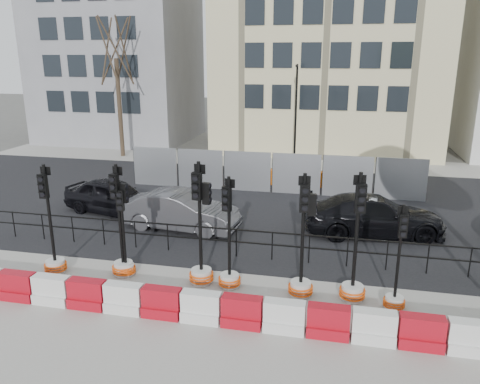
% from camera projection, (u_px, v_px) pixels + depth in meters
% --- Properties ---
extents(ground, '(120.00, 120.00, 0.00)m').
position_uv_depth(ground, '(228.00, 273.00, 14.50)').
color(ground, '#51514C').
rests_on(ground, ground).
extents(sidewalk_near, '(40.00, 6.00, 0.02)m').
position_uv_depth(sidewalk_near, '(199.00, 325.00, 11.68)').
color(sidewalk_near, gray).
rests_on(sidewalk_near, ground).
extents(road, '(40.00, 14.00, 0.03)m').
position_uv_depth(road, '(265.00, 205.00, 21.06)').
color(road, black).
rests_on(road, ground).
extents(sidewalk_far, '(40.00, 4.00, 0.02)m').
position_uv_depth(sidewalk_far, '(288.00, 162.00, 29.50)').
color(sidewalk_far, gray).
rests_on(sidewalk_far, ground).
extents(building_grey, '(11.00, 9.06, 14.00)m').
position_uv_depth(building_grey, '(118.00, 48.00, 36.00)').
color(building_grey, gray).
rests_on(building_grey, ground).
extents(building_cream, '(15.00, 10.06, 18.00)m').
position_uv_depth(building_cream, '(331.00, 17.00, 32.17)').
color(building_cream, beige).
rests_on(building_cream, ground).
extents(kerb_railing, '(18.00, 0.04, 1.00)m').
position_uv_depth(kerb_railing, '(236.00, 238.00, 15.43)').
color(kerb_railing, black).
rests_on(kerb_railing, ground).
extents(heras_fencing, '(14.33, 1.72, 2.00)m').
position_uv_depth(heras_fencing, '(285.00, 176.00, 23.45)').
color(heras_fencing, '#95989E').
rests_on(heras_fencing, ground).
extents(lamp_post_far, '(0.12, 0.56, 6.00)m').
position_uv_depth(lamp_post_far, '(296.00, 113.00, 27.54)').
color(lamp_post_far, black).
rests_on(lamp_post_far, ground).
extents(tree_bare_far, '(2.00, 2.00, 9.00)m').
position_uv_depth(tree_bare_far, '(116.00, 52.00, 29.40)').
color(tree_bare_far, '#473828').
rests_on(tree_bare_far, ground).
extents(barrier_row, '(15.70, 0.50, 0.80)m').
position_uv_depth(barrier_row, '(201.00, 308.00, 11.77)').
color(barrier_row, red).
rests_on(barrier_row, ground).
extents(traffic_signal_a, '(0.68, 0.68, 3.45)m').
position_uv_depth(traffic_signal_a, '(54.00, 251.00, 14.30)').
color(traffic_signal_a, white).
rests_on(traffic_signal_a, ground).
extents(traffic_signal_b, '(0.69, 0.69, 3.49)m').
position_uv_depth(traffic_signal_b, '(122.00, 250.00, 14.13)').
color(traffic_signal_b, white).
rests_on(traffic_signal_b, ground).
extents(traffic_signal_c, '(0.59, 0.59, 2.97)m').
position_uv_depth(traffic_signal_c, '(125.00, 257.00, 14.16)').
color(traffic_signal_c, white).
rests_on(traffic_signal_c, ground).
extents(traffic_signal_d, '(0.73, 0.73, 3.68)m').
position_uv_depth(traffic_signal_d, '(201.00, 256.00, 13.58)').
color(traffic_signal_d, white).
rests_on(traffic_signal_d, ground).
extents(traffic_signal_e, '(0.65, 0.65, 3.32)m').
position_uv_depth(traffic_signal_e, '(229.00, 265.00, 13.42)').
color(traffic_signal_e, white).
rests_on(traffic_signal_e, ground).
extents(traffic_signal_f, '(0.70, 0.70, 3.54)m').
position_uv_depth(traffic_signal_f, '(302.00, 268.00, 12.88)').
color(traffic_signal_f, white).
rests_on(traffic_signal_f, ground).
extents(traffic_signal_g, '(0.71, 0.71, 3.62)m').
position_uv_depth(traffic_signal_g, '(354.00, 275.00, 12.68)').
color(traffic_signal_g, white).
rests_on(traffic_signal_g, ground).
extents(traffic_signal_h, '(0.57, 0.57, 2.91)m').
position_uv_depth(traffic_signal_h, '(396.00, 288.00, 12.28)').
color(traffic_signal_h, white).
rests_on(traffic_signal_h, ground).
extents(car_a, '(3.81, 5.18, 1.48)m').
position_uv_depth(car_a, '(113.00, 196.00, 19.79)').
color(car_a, black).
rests_on(car_a, ground).
extents(car_b, '(2.53, 4.84, 1.48)m').
position_uv_depth(car_b, '(181.00, 211.00, 17.95)').
color(car_b, '#414145').
rests_on(car_b, ground).
extents(car_c, '(3.64, 5.79, 1.50)m').
position_uv_depth(car_c, '(374.00, 215.00, 17.41)').
color(car_c, black).
rests_on(car_c, ground).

